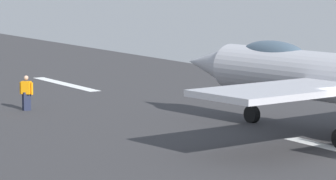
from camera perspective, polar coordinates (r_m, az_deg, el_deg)
fighter_jet at (r=39.93m, az=9.53°, el=0.78°), size 17.27×14.75×5.67m
crew_person at (r=47.43m, az=-8.15°, el=-0.18°), size 0.56×0.50×1.69m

